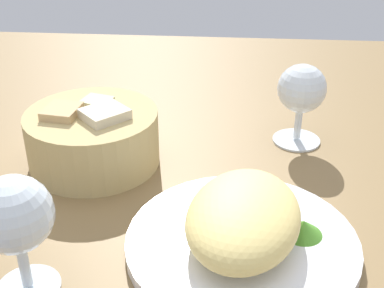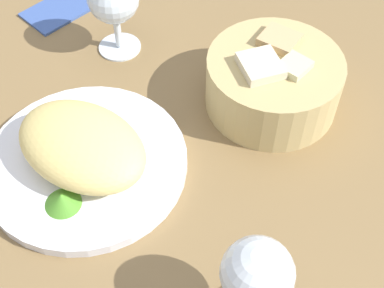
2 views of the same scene
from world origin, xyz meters
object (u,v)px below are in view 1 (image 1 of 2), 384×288
object	(u,v)px
wine_glass_near	(301,93)
wine_glass_far	(15,220)
plate	(242,243)
bread_basket	(93,137)

from	to	relation	value
wine_glass_near	wine_glass_far	size ratio (longest dim) A/B	0.94
plate	wine_glass_far	xyz separation A→B (cm)	(-7.30, 20.01, 7.39)
bread_basket	wine_glass_far	size ratio (longest dim) A/B	1.40
wine_glass_near	plate	bearing A→B (deg)	161.95
bread_basket	plate	bearing A→B (deg)	-129.49
plate	wine_glass_far	size ratio (longest dim) A/B	1.97
plate	bread_basket	size ratio (longest dim) A/B	1.41
plate	bread_basket	distance (cm)	25.22
wine_glass_near	wine_glass_far	bearing A→B (deg)	138.33
bread_basket	wine_glass_near	bearing A→B (deg)	-73.48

